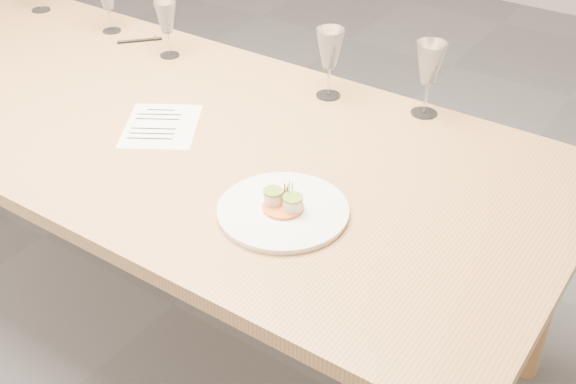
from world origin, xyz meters
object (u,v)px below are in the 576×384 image
Objects in this scene: dinner_plate at (283,210)px; ballpoint_pen at (140,40)px; recipe_sheet at (161,126)px; wine_glass_4 at (430,65)px; dining_table at (151,133)px; wine_glass_3 at (330,50)px; wine_glass_2 at (166,18)px.

ballpoint_pen is (-0.97, 0.53, -0.01)m from dinner_plate.
wine_glass_4 reaches higher than recipe_sheet.
dining_table is 0.81m from wine_glass_4.
wine_glass_3 reaches higher than dining_table.
ballpoint_pen is 0.76m from wine_glass_3.
wine_glass_2 reaches higher than ballpoint_pen.
dining_table is at bearing 123.42° from recipe_sheet.
ballpoint_pen reaches higher than recipe_sheet.
wine_glass_4 is (1.02, 0.08, 0.14)m from ballpoint_pen.
wine_glass_3 is at bearing 111.89° from dinner_plate.
recipe_sheet is 0.75m from wine_glass_4.
wine_glass_2 is (0.16, -0.03, 0.12)m from ballpoint_pen.
ballpoint_pen is at bearing 170.21° from wine_glass_2.
dining_table is 0.62m from dinner_plate.
ballpoint_pen is (-0.37, 0.35, 0.07)m from dining_table.
dining_table is 7.93× the size of dinner_plate.
ballpoint_pen is 0.65× the size of wine_glass_2.
dinner_plate is at bearing -47.49° from recipe_sheet.
recipe_sheet is 0.52m from wine_glass_3.
dinner_plate is 1.65× the size of wine_glass_2.
ballpoint_pen is at bearing 151.04° from dinner_plate.
wine_glass_2 is 0.86× the size of wine_glass_4.
dining_table is at bearing 162.85° from dinner_plate.
wine_glass_2 is (-0.21, 0.32, 0.20)m from dining_table.
wine_glass_4 reaches higher than dining_table.
ballpoint_pen is at bearing -175.32° from wine_glass_4.
wine_glass_2 is at bearing 147.79° from dinner_plate.
wine_glass_4 is at bearing 8.19° from recipe_sheet.
recipe_sheet is 1.48× the size of wine_glass_4.
ballpoint_pen reaches higher than dining_table.
wine_glass_4 is (0.86, 0.11, 0.02)m from wine_glass_2.
wine_glass_3 is 0.29m from wine_glass_4.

